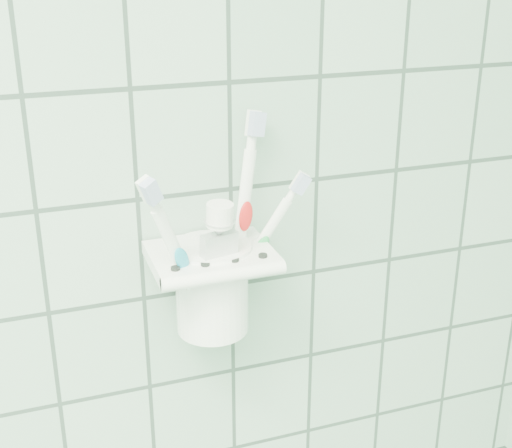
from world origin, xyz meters
TOP-DOWN VIEW (x-y plane):
  - holder_bracket at (0.65, 1.15)m, footprint 0.12×0.10m
  - cup at (0.65, 1.16)m, footprint 0.08×0.08m
  - toothbrush_pink at (0.65, 1.15)m, footprint 0.07×0.06m
  - toothbrush_blue at (0.67, 1.15)m, footprint 0.05×0.04m
  - toothbrush_orange at (0.66, 1.17)m, footprint 0.09×0.03m
  - toothpaste_tube at (0.65, 1.14)m, footprint 0.04×0.04m

SIDE VIEW (x-z plane):
  - cup at x=0.65m, z-range 1.23..1.33m
  - holder_bracket at x=0.65m, z-range 1.29..1.33m
  - toothpaste_tube at x=0.65m, z-range 1.24..1.39m
  - toothbrush_orange at x=0.66m, z-range 1.24..1.41m
  - toothbrush_pink at x=0.65m, z-range 1.24..1.43m
  - toothbrush_blue at x=0.67m, z-range 1.24..1.45m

